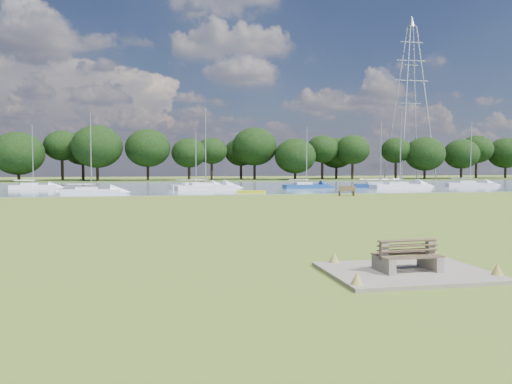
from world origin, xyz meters
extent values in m
plane|color=olive|center=(0.00, 0.00, 0.00)|extent=(220.00, 220.00, 0.00)
cube|color=slate|center=(0.00, 42.00, 0.00)|extent=(220.00, 40.00, 0.10)
cube|color=#4C6626|center=(0.00, 72.00, 0.00)|extent=(220.00, 20.00, 0.40)
cube|color=gray|center=(0.00, -14.00, 0.05)|extent=(4.20, 3.20, 0.10)
cube|color=gray|center=(-0.68, -14.03, 0.30)|extent=(0.24, 0.96, 0.40)
cube|color=gray|center=(-0.68, -14.03, 0.66)|extent=(0.21, 0.17, 0.50)
cube|color=gray|center=(0.68, -13.97, 0.30)|extent=(0.24, 0.96, 0.40)
cube|color=gray|center=(0.68, -13.97, 0.66)|extent=(0.21, 0.17, 0.50)
cube|color=brown|center=(0.01, -14.30, 0.51)|extent=(1.65, 0.44, 0.04)
cube|color=brown|center=(0.00, -14.07, 0.78)|extent=(1.63, 0.20, 0.40)
cube|color=brown|center=(-0.01, -13.70, 0.51)|extent=(1.65, 0.44, 0.04)
cube|color=brown|center=(0.00, -13.93, 0.78)|extent=(1.63, 0.20, 0.40)
cube|color=brown|center=(10.47, 18.52, 0.24)|extent=(0.11, 0.48, 0.48)
cube|color=brown|center=(11.84, 18.44, 0.24)|extent=(0.11, 0.48, 0.48)
cube|color=brown|center=(11.15, 18.48, 0.48)|extent=(1.60, 0.56, 0.05)
cube|color=brown|center=(11.14, 18.27, 0.73)|extent=(1.57, 0.14, 0.47)
cube|color=yellow|center=(3.01, 24.00, 0.19)|extent=(2.90, 1.71, 0.29)
cylinder|color=#9FA4AF|center=(42.85, 67.45, 15.84)|extent=(0.26, 0.26, 31.28)
cylinder|color=#9FA4AF|center=(47.95, 67.45, 15.84)|extent=(0.26, 0.26, 31.28)
cylinder|color=#9FA4AF|center=(42.85, 72.55, 15.84)|extent=(0.26, 0.26, 31.28)
cylinder|color=#9FA4AF|center=(47.95, 72.55, 15.84)|extent=(0.26, 0.26, 31.28)
cube|color=#9FA4AF|center=(45.40, 70.00, 20.53)|extent=(7.64, 0.16, 0.16)
cube|color=#9FA4AF|center=(45.40, 70.00, 24.60)|extent=(6.33, 0.16, 0.16)
cube|color=#9FA4AF|center=(45.40, 70.00, 28.35)|extent=(5.02, 0.16, 0.16)
cone|color=#9FA4AF|center=(45.40, 70.00, 32.57)|extent=(1.31, 1.31, 2.18)
cylinder|color=black|center=(-30.00, 68.00, 1.80)|extent=(0.45, 0.45, 3.19)
ellipsoid|color=black|center=(-30.00, 68.00, 5.70)|extent=(8.15, 8.15, 6.93)
cylinder|color=black|center=(-23.00, 68.00, 1.93)|extent=(0.45, 0.45, 3.45)
ellipsoid|color=black|center=(-23.00, 68.00, 6.15)|extent=(6.34, 6.34, 5.39)
cylinder|color=black|center=(-16.00, 68.00, 2.06)|extent=(0.45, 0.45, 3.72)
ellipsoid|color=black|center=(-16.00, 68.00, 6.60)|extent=(7.24, 7.24, 6.16)
cylinder|color=black|center=(-9.00, 68.00, 1.67)|extent=(0.45, 0.45, 2.93)
ellipsoid|color=black|center=(-9.00, 68.00, 5.25)|extent=(8.15, 8.15, 6.93)
cylinder|color=black|center=(-2.00, 68.00, 1.80)|extent=(0.45, 0.45, 3.19)
ellipsoid|color=black|center=(-2.00, 68.00, 5.70)|extent=(6.34, 6.34, 5.39)
cylinder|color=black|center=(5.00, 68.00, 1.93)|extent=(0.45, 0.45, 3.45)
ellipsoid|color=black|center=(5.00, 68.00, 6.15)|extent=(7.24, 7.24, 6.16)
cylinder|color=black|center=(12.00, 68.00, 2.06)|extent=(0.45, 0.45, 3.72)
ellipsoid|color=black|center=(12.00, 68.00, 6.60)|extent=(8.15, 8.15, 6.93)
cylinder|color=black|center=(19.00, 68.00, 1.67)|extent=(0.45, 0.45, 2.93)
ellipsoid|color=black|center=(19.00, 68.00, 5.25)|extent=(6.34, 6.34, 5.39)
cylinder|color=black|center=(26.00, 68.00, 1.80)|extent=(0.45, 0.45, 3.19)
ellipsoid|color=black|center=(26.00, 68.00, 5.70)|extent=(7.24, 7.24, 6.16)
cylinder|color=black|center=(33.00, 68.00, 1.93)|extent=(0.45, 0.45, 3.45)
ellipsoid|color=black|center=(33.00, 68.00, 6.15)|extent=(8.15, 8.15, 6.93)
cylinder|color=black|center=(40.00, 68.00, 2.06)|extent=(0.45, 0.45, 3.72)
ellipsoid|color=black|center=(40.00, 68.00, 6.60)|extent=(6.34, 6.34, 5.39)
cylinder|color=black|center=(47.00, 68.00, 1.67)|extent=(0.45, 0.45, 2.93)
ellipsoid|color=black|center=(47.00, 68.00, 5.25)|extent=(7.24, 7.24, 6.16)
cylinder|color=black|center=(54.00, 68.00, 1.80)|extent=(0.45, 0.45, 3.19)
ellipsoid|color=black|center=(54.00, 68.00, 5.70)|extent=(8.15, 8.15, 6.93)
cylinder|color=black|center=(61.00, 68.00, 1.93)|extent=(0.45, 0.45, 3.45)
ellipsoid|color=black|center=(61.00, 68.00, 6.15)|extent=(6.34, 6.34, 5.39)
cylinder|color=black|center=(68.00, 68.00, 2.06)|extent=(0.45, 0.45, 3.72)
ellipsoid|color=black|center=(68.00, 68.00, 6.60)|extent=(7.24, 7.24, 6.16)
cube|color=silver|center=(-0.86, 32.19, 0.43)|extent=(7.32, 3.33, 0.77)
cube|color=silver|center=(-1.41, 32.07, 0.90)|extent=(2.73, 2.01, 0.49)
cylinder|color=#A5A8AD|center=(-0.86, 32.19, 5.03)|extent=(0.13, 0.13, 8.86)
cube|color=silver|center=(-1.74, 35.32, 0.40)|extent=(6.57, 3.24, 0.70)
cube|color=silver|center=(-2.23, 35.20, 0.83)|extent=(2.48, 1.88, 0.45)
cylinder|color=#A5A8AD|center=(-1.74, 35.32, 3.77)|extent=(0.12, 0.12, 6.43)
cube|color=navy|center=(11.85, 33.66, 0.40)|extent=(5.94, 2.10, 0.69)
cube|color=silver|center=(11.38, 33.63, 0.82)|extent=(2.14, 1.44, 0.44)
cylinder|color=#A5A8AD|center=(11.85, 33.66, 4.11)|extent=(0.12, 0.12, 7.13)
cube|color=navy|center=(21.36, 32.86, 0.39)|extent=(6.69, 3.71, 0.69)
cube|color=silver|center=(20.87, 33.02, 0.81)|extent=(2.58, 2.05, 0.44)
cylinder|color=#A5A8AD|center=(21.36, 32.86, 4.50)|extent=(0.12, 0.12, 7.91)
cube|color=silver|center=(23.18, 31.19, 0.42)|extent=(7.52, 2.55, 0.74)
cube|color=silver|center=(22.59, 31.15, 0.87)|extent=(2.69, 1.79, 0.48)
cylinder|color=#A5A8AD|center=(23.18, 31.19, 5.05)|extent=(0.13, 0.13, 8.93)
cube|color=silver|center=(35.35, 34.76, 0.41)|extent=(6.43, 3.17, 0.72)
cube|color=silver|center=(34.87, 34.87, 0.85)|extent=(2.43, 1.84, 0.46)
cylinder|color=#A5A8AD|center=(35.35, 34.76, 4.67)|extent=(0.12, 0.12, 8.22)
cube|color=silver|center=(-12.88, 26.21, 0.36)|extent=(5.79, 1.78, 0.62)
cube|color=silver|center=(-13.34, 26.23, 0.73)|extent=(2.05, 1.32, 0.40)
cylinder|color=#A5A8AD|center=(-12.88, 26.21, 4.34)|extent=(0.11, 0.11, 7.69)
cube|color=silver|center=(-21.14, 38.50, 0.39)|extent=(5.45, 1.96, 0.67)
cube|color=silver|center=(-21.57, 38.46, 0.79)|extent=(1.96, 1.33, 0.43)
cylinder|color=#A5A8AD|center=(-21.14, 38.50, 4.17)|extent=(0.12, 0.12, 7.29)
camera|label=1|loc=(-6.42, -25.94, 2.85)|focal=35.00mm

